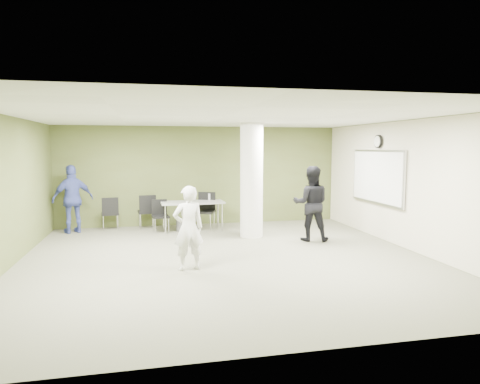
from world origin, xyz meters
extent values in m
plane|color=#585946|center=(0.00, 0.00, 0.00)|extent=(8.00, 8.00, 0.00)
plane|color=white|center=(0.00, 0.00, 2.80)|extent=(8.00, 8.00, 0.00)
cube|color=#4F5628|center=(0.00, 4.00, 1.40)|extent=(8.00, 2.80, 0.02)
cube|color=#4F5628|center=(-4.00, 0.00, 1.40)|extent=(0.02, 8.00, 2.80)
cube|color=beige|center=(4.00, 0.00, 1.40)|extent=(0.02, 8.00, 2.80)
cylinder|color=silver|center=(1.00, 2.00, 1.40)|extent=(0.56, 0.56, 2.80)
cube|color=silver|center=(3.93, 1.20, 1.50)|extent=(0.04, 2.30, 1.30)
cube|color=white|center=(3.91, 1.20, 1.50)|extent=(0.02, 2.20, 1.20)
cylinder|color=black|center=(3.93, 1.20, 2.35)|extent=(0.05, 0.32, 0.32)
cylinder|color=white|center=(3.90, 1.20, 2.35)|extent=(0.02, 0.26, 0.26)
cube|color=gray|center=(-0.35, 3.04, 0.76)|extent=(1.67, 0.78, 0.04)
cylinder|color=silver|center=(-1.08, 2.73, 0.37)|extent=(0.04, 0.04, 0.74)
cylinder|color=silver|center=(0.40, 2.78, 0.37)|extent=(0.04, 0.04, 0.74)
cylinder|color=silver|center=(-1.10, 3.30, 0.37)|extent=(0.04, 0.04, 0.74)
cylinder|color=silver|center=(0.37, 3.36, 0.37)|extent=(0.04, 0.04, 0.74)
cylinder|color=#1E4617|center=(-0.41, 3.29, 0.91)|extent=(0.07, 0.07, 0.25)
cylinder|color=#B2B2B7|center=(0.12, 3.24, 0.87)|extent=(0.06, 0.06, 0.18)
cylinder|color=#4C4C4C|center=(-0.67, 3.08, 0.14)|extent=(0.24, 0.24, 0.28)
cube|color=black|center=(-2.51, 3.65, 0.43)|extent=(0.50, 0.50, 0.05)
cube|color=black|center=(-2.49, 3.45, 0.67)|extent=(0.43, 0.09, 0.43)
cylinder|color=silver|center=(-2.35, 3.85, 0.21)|extent=(0.02, 0.02, 0.41)
cylinder|color=silver|center=(-2.72, 3.81, 0.21)|extent=(0.02, 0.02, 0.41)
cylinder|color=silver|center=(-2.31, 3.49, 0.21)|extent=(0.02, 0.02, 0.41)
cylinder|color=silver|center=(-2.67, 3.45, 0.21)|extent=(0.02, 0.02, 0.41)
cube|color=black|center=(-1.54, 3.63, 0.46)|extent=(0.52, 0.52, 0.05)
cube|color=black|center=(-1.52, 3.42, 0.71)|extent=(0.45, 0.09, 0.46)
cylinder|color=silver|center=(-1.37, 3.84, 0.22)|extent=(0.02, 0.02, 0.44)
cylinder|color=silver|center=(-1.75, 3.80, 0.22)|extent=(0.02, 0.02, 0.44)
cylinder|color=silver|center=(-1.33, 3.46, 0.22)|extent=(0.02, 0.02, 0.44)
cylinder|color=silver|center=(-1.71, 3.41, 0.22)|extent=(0.02, 0.02, 0.44)
cube|color=black|center=(-1.19, 3.01, 0.41)|extent=(0.47, 0.47, 0.05)
cube|color=black|center=(-1.22, 3.20, 0.64)|extent=(0.40, 0.09, 0.41)
cylinder|color=silver|center=(-1.34, 2.81, 0.20)|extent=(0.02, 0.02, 0.39)
cylinder|color=silver|center=(-1.00, 2.86, 0.20)|extent=(0.02, 0.02, 0.39)
cylinder|color=silver|center=(-1.39, 3.15, 0.20)|extent=(0.02, 0.02, 0.39)
cylinder|color=silver|center=(-1.04, 3.20, 0.20)|extent=(0.02, 0.02, 0.39)
cube|color=black|center=(-0.02, 3.11, 0.49)|extent=(0.65, 0.65, 0.05)
cube|color=black|center=(0.07, 3.32, 0.75)|extent=(0.45, 0.22, 0.49)
cylinder|color=silver|center=(-0.29, 3.00, 0.23)|extent=(0.02, 0.02, 0.46)
cylinder|color=silver|center=(0.09, 2.84, 0.23)|extent=(0.02, 0.02, 0.46)
cylinder|color=silver|center=(-0.13, 3.38, 0.23)|extent=(0.02, 0.02, 0.46)
cylinder|color=silver|center=(0.25, 3.22, 0.23)|extent=(0.02, 0.02, 0.46)
imported|color=silver|center=(-0.80, -0.60, 0.77)|extent=(0.61, 0.46, 1.53)
imported|color=black|center=(2.27, 1.25, 0.89)|extent=(1.03, 0.91, 1.77)
imported|color=#404D9F|center=(-3.40, 3.40, 0.88)|extent=(1.12, 0.85, 1.77)
camera|label=1|loc=(-1.47, -8.18, 2.21)|focal=32.00mm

